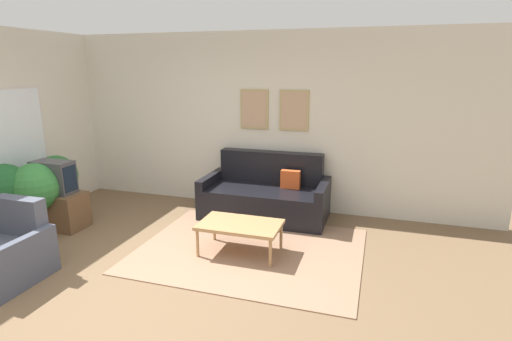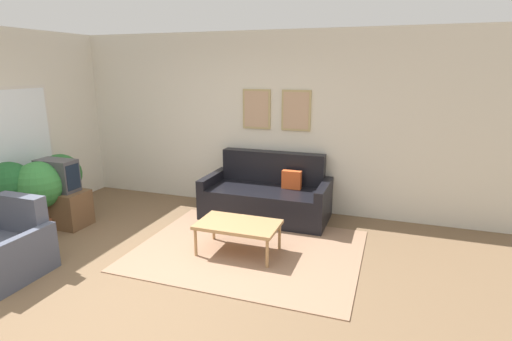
{
  "view_description": "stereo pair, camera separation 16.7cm",
  "coord_description": "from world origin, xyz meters",
  "px_view_note": "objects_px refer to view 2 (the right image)",
  "views": [
    {
      "loc": [
        2.22,
        -3.04,
        2.16
      ],
      "look_at": [
        0.7,
        1.82,
        0.85
      ],
      "focal_mm": 28.0,
      "sensor_mm": 36.0,
      "label": 1
    },
    {
      "loc": [
        2.38,
        -2.99,
        2.16
      ],
      "look_at": [
        0.7,
        1.82,
        0.85
      ],
      "focal_mm": 28.0,
      "sensor_mm": 36.0,
      "label": 2
    }
  ],
  "objects_px": {
    "tv": "(57,175)",
    "armchair": "(5,251)",
    "couch": "(267,196)",
    "potted_plant_tall": "(10,187)",
    "coffee_table": "(238,226)"
  },
  "relations": [
    {
      "from": "armchair",
      "to": "potted_plant_tall",
      "type": "height_order",
      "value": "potted_plant_tall"
    },
    {
      "from": "couch",
      "to": "coffee_table",
      "type": "bearing_deg",
      "value": -87.74
    },
    {
      "from": "tv",
      "to": "armchair",
      "type": "distance_m",
      "value": 1.49
    },
    {
      "from": "couch",
      "to": "tv",
      "type": "distance_m",
      "value": 2.96
    },
    {
      "from": "couch",
      "to": "potted_plant_tall",
      "type": "relative_size",
      "value": 1.87
    },
    {
      "from": "tv",
      "to": "armchair",
      "type": "xyz_separation_m",
      "value": [
        0.54,
        -1.32,
        -0.45
      ]
    },
    {
      "from": "armchair",
      "to": "potted_plant_tall",
      "type": "bearing_deg",
      "value": 113.54
    },
    {
      "from": "potted_plant_tall",
      "to": "coffee_table",
      "type": "bearing_deg",
      "value": 7.74
    },
    {
      "from": "tv",
      "to": "potted_plant_tall",
      "type": "xyz_separation_m",
      "value": [
        -0.37,
        -0.44,
        -0.09
      ]
    },
    {
      "from": "coffee_table",
      "to": "armchair",
      "type": "distance_m",
      "value": 2.52
    },
    {
      "from": "couch",
      "to": "armchair",
      "type": "height_order",
      "value": "couch"
    },
    {
      "from": "coffee_table",
      "to": "potted_plant_tall",
      "type": "bearing_deg",
      "value": -172.26
    },
    {
      "from": "coffee_table",
      "to": "potted_plant_tall",
      "type": "relative_size",
      "value": 0.98
    },
    {
      "from": "couch",
      "to": "coffee_table",
      "type": "relative_size",
      "value": 1.9
    },
    {
      "from": "couch",
      "to": "armchair",
      "type": "distance_m",
      "value": 3.33
    }
  ]
}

